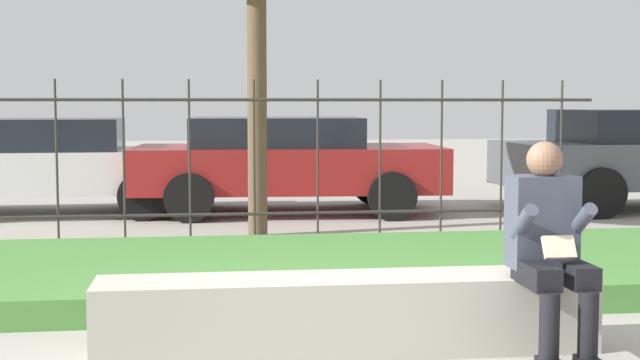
% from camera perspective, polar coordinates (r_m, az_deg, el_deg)
% --- Properties ---
extents(ground_plane, '(60.00, 60.00, 0.00)m').
position_cam_1_polar(ground_plane, '(5.38, 1.61, -10.91)').
color(ground_plane, '#A8A399').
extents(stone_bench, '(2.95, 0.48, 0.45)m').
position_cam_1_polar(stone_bench, '(5.33, 1.76, -8.84)').
color(stone_bench, '#B7B2A3').
rests_on(stone_bench, ground_plane).
extents(person_seated_reader, '(0.42, 0.73, 1.25)m').
position_cam_1_polar(person_seated_reader, '(5.27, 14.44, -3.82)').
color(person_seated_reader, black).
rests_on(person_seated_reader, ground_plane).
extents(grass_berm, '(8.50, 2.69, 0.20)m').
position_cam_1_polar(grass_berm, '(7.33, -0.86, -5.81)').
color(grass_berm, '#4C893D').
rests_on(grass_berm, ground_plane).
extents(iron_fence, '(6.50, 0.03, 1.71)m').
position_cam_1_polar(iron_fence, '(9.08, -2.18, 1.32)').
color(iron_fence, '#332D28').
rests_on(iron_fence, ground_plane).
extents(car_parked_left, '(4.15, 1.94, 1.26)m').
position_cam_1_polar(car_parked_left, '(12.29, -17.27, 1.08)').
color(car_parked_left, silver).
rests_on(car_parked_left, ground_plane).
extents(car_parked_center, '(4.16, 2.17, 1.28)m').
position_cam_1_polar(car_parked_center, '(11.92, -2.22, 1.24)').
color(car_parked_center, maroon).
rests_on(car_parked_center, ground_plane).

